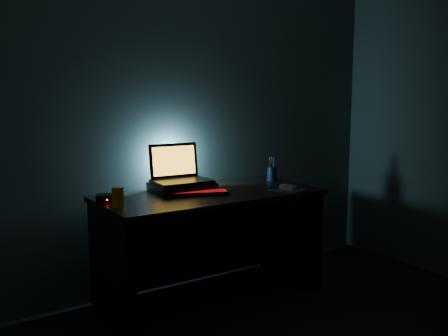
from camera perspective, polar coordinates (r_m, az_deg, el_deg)
name	(u,v)px	position (r m, az deg, el deg)	size (l,w,h in m)	color
room	(427,134)	(2.11, 22.15, 3.62)	(3.50, 4.00, 2.50)	black
desk	(206,228)	(3.47, -2.04, -6.87)	(1.50, 0.70, 0.75)	black
riser	(182,187)	(3.42, -4.82, -2.17)	(0.40, 0.30, 0.06)	black
laptop	(179,173)	(3.45, -5.20, -0.56)	(0.39, 0.30, 0.26)	black
keyboard	(199,193)	(3.30, -2.87, -2.85)	(0.41, 0.26, 0.02)	black
mousepad	(288,190)	(3.48, 7.33, -2.50)	(0.22, 0.20, 0.00)	navy
mouse	(288,187)	(3.47, 7.34, -2.20)	(0.06, 0.11, 0.03)	gray
pen_cup	(272,174)	(3.85, 5.51, -0.65)	(0.07, 0.07, 0.11)	black
juice_glass	(118,197)	(2.99, -12.03, -3.26)	(0.07, 0.07, 0.12)	orange
router	(108,198)	(3.16, -13.16, -3.37)	(0.17, 0.15, 0.04)	black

